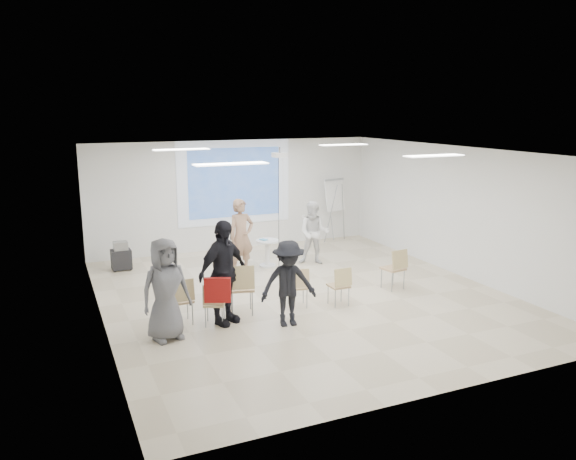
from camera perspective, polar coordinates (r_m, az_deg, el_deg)
name	(u,v)px	position (r m, az deg, el deg)	size (l,w,h in m)	color
floor	(303,298)	(11.85, 1.55, -6.91)	(8.00, 9.00, 0.10)	beige
ceiling	(304,149)	(11.22, 1.64, 8.21)	(8.00, 9.00, 0.10)	white
wall_back	(234,195)	(15.61, -5.50, 3.58)	(8.00, 0.10, 3.00)	silver
wall_left	(95,244)	(10.43, -19.01, -1.40)	(0.10, 9.00, 3.00)	silver
wall_right	(462,211)	(13.63, 17.22, 1.81)	(0.10, 9.00, 3.00)	silver
projection_halo	(235,182)	(15.50, -5.45, 4.83)	(3.20, 0.01, 2.30)	silver
projection_image	(235,183)	(15.49, -5.44, 4.82)	(2.60, 0.01, 1.90)	#3562B4
pedestal_table	(267,251)	(13.87, -2.11, -2.18)	(0.74, 0.74, 0.69)	silver
player_left	(241,232)	(13.14, -4.78, -0.19)	(0.74, 0.50, 2.04)	#A57D65
player_right	(314,230)	(14.01, 2.66, 0.04)	(0.85, 0.68, 1.76)	white
controller_left	(245,216)	(13.37, -4.42, 1.44)	(0.04, 0.11, 0.04)	white
controller_right	(303,216)	(14.09, 1.57, 1.39)	(0.04, 0.13, 0.04)	white
chair_far_left	(182,297)	(10.32, -10.77, -6.74)	(0.43, 0.46, 0.88)	tan
chair_left_mid	(214,301)	(10.20, -7.53, -7.16)	(0.50, 0.51, 0.80)	tan
chair_left_inner	(242,285)	(10.64, -4.73, -5.59)	(0.57, 0.60, 0.99)	tan
chair_center	(298,284)	(11.01, 1.07, -5.53)	(0.45, 0.47, 0.81)	tan
chair_right_inner	(340,283)	(11.14, 5.34, -5.40)	(0.38, 0.40, 0.80)	tan
chair_right_far	(396,266)	(12.29, 10.89, -3.58)	(0.48, 0.51, 0.90)	tan
red_jacket	(218,290)	(9.98, -7.17, -6.07)	(0.46, 0.11, 0.44)	maroon
laptop	(241,286)	(10.76, -4.80, -5.70)	(0.36, 0.26, 0.03)	black
audience_left	(223,265)	(10.12, -6.64, -3.56)	(1.28, 0.77, 2.20)	black
audience_mid	(288,278)	(10.02, 0.04, -4.88)	(1.15, 0.63, 1.78)	black
audience_outer	(165,283)	(9.62, -12.38, -5.32)	(0.96, 0.63, 1.97)	slate
flipchart_easel	(335,195)	(16.40, 4.77, 3.52)	(0.78, 0.61, 1.85)	#96999E
av_cart	(121,257)	(14.19, -16.59, -2.63)	(0.47, 0.38, 0.70)	black
ceiling_projector	(280,161)	(12.65, -0.84, 7.03)	(0.30, 0.25, 3.00)	white
fluor_panel_nw	(181,149)	(12.48, -10.79, 8.04)	(1.20, 0.30, 0.02)	white
fluor_panel_ne	(343,145)	(13.92, 5.66, 8.61)	(1.20, 0.30, 0.02)	white
fluor_panel_sw	(231,164)	(9.11, -5.83, 6.70)	(1.20, 0.30, 0.02)	white
fluor_panel_se	(434,156)	(11.00, 14.61, 7.32)	(1.20, 0.30, 0.02)	white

